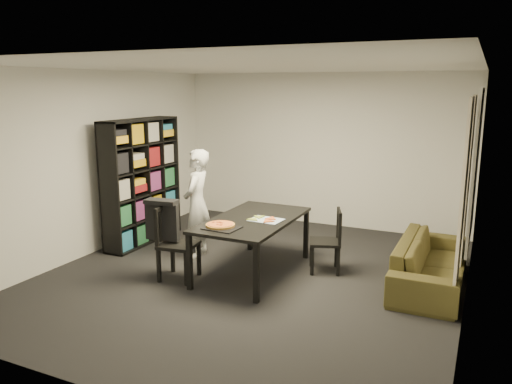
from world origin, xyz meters
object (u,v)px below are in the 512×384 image
at_px(chair_left, 172,237).
at_px(chair_right, 331,236).
at_px(bookshelf, 142,181).
at_px(person, 197,204).
at_px(dining_table, 253,223).
at_px(baking_tray, 222,228).
at_px(pepperoni_pizza, 220,225).
at_px(sofa, 431,263).

distance_m(chair_left, chair_right, 2.04).
distance_m(bookshelf, person, 1.16).
distance_m(dining_table, baking_tray, 0.59).
bearing_deg(dining_table, person, 165.29).
xyz_separation_m(bookshelf, person, (1.12, -0.23, -0.19)).
relative_size(dining_table, pepperoni_pizza, 4.97).
xyz_separation_m(bookshelf, pepperoni_pizza, (1.93, -1.01, -0.20)).
height_order(dining_table, chair_left, chair_left).
bearing_deg(pepperoni_pizza, person, 135.94).
relative_size(chair_left, chair_right, 1.13).
relative_size(bookshelf, dining_table, 1.09).
xyz_separation_m(bookshelf, sofa, (4.24, 0.06, -0.67)).
bearing_deg(chair_left, pepperoni_pizza, -91.26).
relative_size(pepperoni_pizza, sofa, 0.18).
height_order(dining_table, sofa, dining_table).
bearing_deg(person, dining_table, 63.02).
height_order(bookshelf, person, bookshelf).
relative_size(dining_table, chair_left, 1.87).
height_order(bookshelf, pepperoni_pizza, bookshelf).
xyz_separation_m(dining_table, person, (-0.99, 0.26, 0.10)).
xyz_separation_m(chair_right, baking_tray, (-1.04, -1.04, 0.26)).
bearing_deg(chair_right, baking_tray, -65.37).
distance_m(bookshelf, chair_right, 3.05).
height_order(chair_left, baking_tray, chair_left).
relative_size(baking_tray, pepperoni_pizza, 1.14).
bearing_deg(dining_table, sofa, 14.45).
xyz_separation_m(chair_left, chair_right, (1.73, 1.06, -0.06)).
height_order(person, pepperoni_pizza, person).
distance_m(chair_left, sofa, 3.19).
xyz_separation_m(chair_left, pepperoni_pizza, (0.65, 0.07, 0.22)).
bearing_deg(sofa, person, 95.32).
relative_size(bookshelf, chair_left, 2.04).
bearing_deg(bookshelf, dining_table, -13.06).
height_order(dining_table, chair_right, chair_right).
height_order(bookshelf, sofa, bookshelf).
bearing_deg(baking_tray, chair_left, -177.76).
bearing_deg(chair_left, bookshelf, 42.09).
bearing_deg(baking_tray, chair_right, 45.02).
bearing_deg(baking_tray, person, 135.91).
bearing_deg(bookshelf, baking_tray, -28.15).
height_order(dining_table, baking_tray, baking_tray).
relative_size(person, sofa, 0.80).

